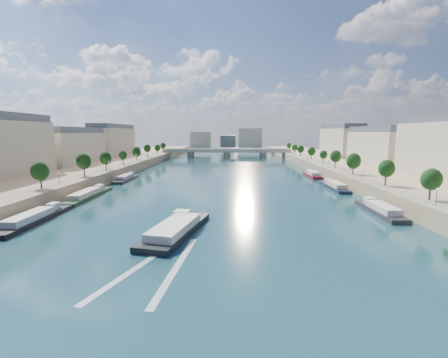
{
  "coord_description": "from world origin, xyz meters",
  "views": [
    {
      "loc": [
        3.81,
        -25.47,
        22.3
      ],
      "look_at": [
        1.16,
        85.64,
        5.0
      ],
      "focal_mm": 24.0,
      "sensor_mm": 36.0,
      "label": 1
    }
  ],
  "objects": [
    {
      "name": "ground",
      "position": [
        0.0,
        100.0,
        0.0
      ],
      "size": [
        700.0,
        700.0,
        0.0
      ],
      "primitive_type": "plane",
      "color": "#0B2C31",
      "rests_on": "ground"
    },
    {
      "name": "quay_left",
      "position": [
        -72.0,
        100.0,
        2.5
      ],
      "size": [
        44.0,
        520.0,
        5.0
      ],
      "primitive_type": "cube",
      "color": "#9E8460",
      "rests_on": "ground"
    },
    {
      "name": "quay_right",
      "position": [
        72.0,
        100.0,
        2.5
      ],
      "size": [
        44.0,
        520.0,
        5.0
      ],
      "primitive_type": "cube",
      "color": "#9E8460",
      "rests_on": "ground"
    },
    {
      "name": "pave_left",
      "position": [
        -57.0,
        100.0,
        5.05
      ],
      "size": [
        14.0,
        520.0,
        0.1
      ],
      "primitive_type": "cube",
      "color": "gray",
      "rests_on": "quay_left"
    },
    {
      "name": "pave_right",
      "position": [
        57.0,
        100.0,
        5.05
      ],
      "size": [
        14.0,
        520.0,
        0.1
      ],
      "primitive_type": "cube",
      "color": "gray",
      "rests_on": "quay_right"
    },
    {
      "name": "trees_left",
      "position": [
        -55.0,
        102.0,
        10.48
      ],
      "size": [
        4.8,
        268.8,
        8.26
      ],
      "color": "#382B1E",
      "rests_on": "ground"
    },
    {
      "name": "trees_right",
      "position": [
        55.0,
        110.0,
        10.48
      ],
      "size": [
        4.8,
        268.8,
        8.26
      ],
      "color": "#382B1E",
      "rests_on": "ground"
    },
    {
      "name": "lamps_left",
      "position": [
        -52.5,
        90.0,
        7.78
      ],
      "size": [
        0.36,
        200.36,
        4.28
      ],
      "color": "black",
      "rests_on": "ground"
    },
    {
      "name": "lamps_right",
      "position": [
        52.5,
        105.0,
        7.78
      ],
      "size": [
        0.36,
        200.36,
        4.28
      ],
      "color": "black",
      "rests_on": "ground"
    },
    {
      "name": "buildings_left",
      "position": [
        -85.0,
        112.0,
        16.45
      ],
      "size": [
        16.0,
        226.0,
        23.2
      ],
      "color": "beige",
      "rests_on": "ground"
    },
    {
      "name": "buildings_right",
      "position": [
        85.0,
        112.0,
        16.45
      ],
      "size": [
        16.0,
        226.0,
        23.2
      ],
      "color": "beige",
      "rests_on": "ground"
    },
    {
      "name": "skyline",
      "position": [
        3.19,
        319.52,
        14.66
      ],
      "size": [
        79.0,
        42.0,
        22.0
      ],
      "color": "beige",
      "rests_on": "ground"
    },
    {
      "name": "bridge",
      "position": [
        0.0,
        239.36,
        5.08
      ],
      "size": [
        112.0,
        12.0,
        8.15
      ],
      "color": "#C1B79E",
      "rests_on": "ground"
    },
    {
      "name": "tour_barge",
      "position": [
        -8.43,
        38.45,
        0.96
      ],
      "size": [
        12.98,
        27.15,
        3.67
      ],
      "rotation": [
        0.0,
        0.0,
        -0.22
      ],
      "color": "black",
      "rests_on": "ground"
    },
    {
      "name": "wake",
      "position": [
        -8.43,
        21.81,
        0.02
      ],
      "size": [
        13.18,
        25.99,
        0.04
      ],
      "color": "silver",
      "rests_on": "ground"
    },
    {
      "name": "moored_barges_left",
      "position": [
        -45.5,
        53.27,
        0.84
      ],
      "size": [
        5.0,
        161.2,
        3.6
      ],
      "color": "#1C253E",
      "rests_on": "ground"
    },
    {
      "name": "moored_barges_right",
      "position": [
        45.5,
        54.83,
        0.84
      ],
      "size": [
        5.0,
        165.49,
        3.6
      ],
      "color": "black",
      "rests_on": "ground"
    }
  ]
}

